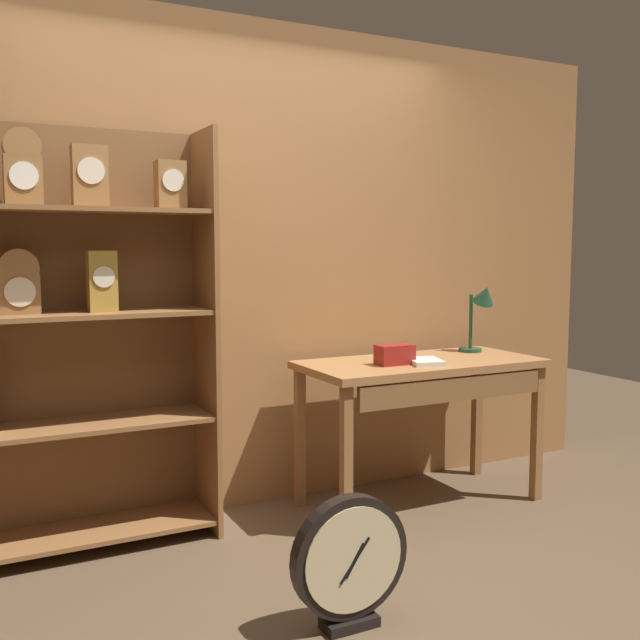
% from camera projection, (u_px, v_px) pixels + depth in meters
% --- Properties ---
extents(ground_plane, '(10.00, 10.00, 0.00)m').
position_uv_depth(ground_plane, '(362.00, 611.00, 2.81)').
color(ground_plane, brown).
extents(back_wood_panel, '(4.80, 0.05, 2.60)m').
position_uv_depth(back_wood_panel, '(238.00, 267.00, 3.86)').
color(back_wood_panel, '#9E6B3D').
rests_on(back_wood_panel, ground).
extents(bookshelf, '(1.36, 0.37, 1.97)m').
position_uv_depth(bookshelf, '(51.00, 331.00, 3.27)').
color(bookshelf, brown).
rests_on(bookshelf, ground).
extents(workbench, '(1.31, 0.62, 0.79)m').
position_uv_depth(workbench, '(423.00, 379.00, 3.92)').
color(workbench, '#9E6B3D').
rests_on(workbench, ground).
extents(desk_lamp, '(0.20, 0.20, 0.41)m').
position_uv_depth(desk_lamp, '(482.00, 306.00, 4.22)').
color(desk_lamp, '#1E472D').
rests_on(desk_lamp, workbench).
extents(toolbox_small, '(0.20, 0.10, 0.10)m').
position_uv_depth(toolbox_small, '(395.00, 355.00, 3.78)').
color(toolbox_small, maroon).
rests_on(toolbox_small, workbench).
extents(open_repair_manual, '(0.22, 0.26, 0.02)m').
position_uv_depth(open_repair_manual, '(425.00, 361.00, 3.81)').
color(open_repair_manual, silver).
rests_on(open_repair_manual, workbench).
extents(round_clock_large, '(0.46, 0.11, 0.50)m').
position_uv_depth(round_clock_large, '(350.00, 561.00, 2.66)').
color(round_clock_large, black).
rests_on(round_clock_large, ground).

